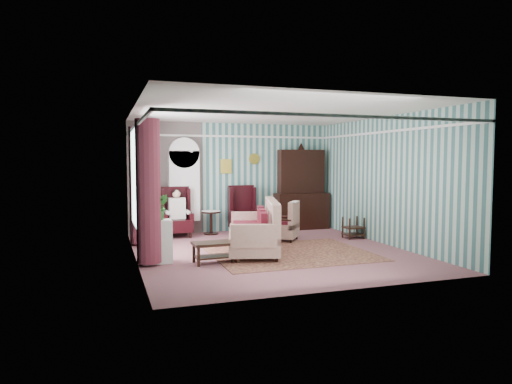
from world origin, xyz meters
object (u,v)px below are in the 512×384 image
object	(u,v)px
sofa	(253,227)
wingback_right	(244,210)
seated_woman	(177,214)
nest_table	(353,227)
plant_stand	(157,242)
round_side_table	(211,223)
floral_armchair	(282,222)
bookcase	(184,191)
wingback_left	(177,212)
dresser_hutch	(302,187)
coffee_table	(216,252)

from	to	relation	value
sofa	wingback_right	bearing A→B (deg)	3.02
seated_woman	nest_table	xyz separation A→B (m)	(4.07, -1.55, -0.32)
wingback_right	plant_stand	size ratio (longest dim) A/B	1.56
seated_woman	nest_table	distance (m)	4.37
wingback_right	round_side_table	xyz separation A→B (m)	(-0.85, 0.15, -0.33)
sofa	floral_armchair	distance (m)	1.57
bookcase	wingback_left	world-z (taller)	bookcase
sofa	floral_armchair	xyz separation A→B (m)	(1.10, 1.12, -0.09)
round_side_table	floral_armchair	xyz separation A→B (m)	(1.40, -1.42, 0.15)
wingback_left	nest_table	size ratio (longest dim) A/B	2.31
dresser_hutch	bookcase	bearing A→B (deg)	177.89
round_side_table	coffee_table	bearing A→B (deg)	-101.39
nest_table	coffee_table	world-z (taller)	nest_table
plant_stand	nest_table	bearing A→B (deg)	13.84
plant_stand	coffee_table	bearing A→B (deg)	-17.92
floral_armchair	dresser_hutch	bearing A→B (deg)	-0.80
wingback_left	seated_woman	xyz separation A→B (m)	(0.00, 0.00, -0.04)
bookcase	plant_stand	world-z (taller)	bookcase
nest_table	dresser_hutch	bearing A→B (deg)	107.39
bookcase	coffee_table	size ratio (longest dim) A/B	2.62
nest_table	bookcase	bearing A→B (deg)	153.08
wingback_right	coffee_table	xyz separation A→B (m)	(-1.50, -3.09, -0.43)
seated_woman	sofa	world-z (taller)	seated_woman
wingback_left	plant_stand	world-z (taller)	wingback_left
sofa	coffee_table	bearing A→B (deg)	142.07
sofa	wingback_left	bearing A→B (deg)	42.58
wingback_left	plant_stand	distance (m)	2.87
dresser_hutch	wingback_right	xyz separation A→B (m)	(-1.75, -0.27, -0.55)
bookcase	round_side_table	bearing A→B (deg)	-20.27
seated_woman	plant_stand	size ratio (longest dim) A/B	1.47
wingback_right	nest_table	xyz separation A→B (m)	(2.32, -1.55, -0.35)
bookcase	wingback_left	size ratio (longest dim) A/B	1.79
nest_table	plant_stand	size ratio (longest dim) A/B	0.68
seated_woman	plant_stand	distance (m)	2.87
nest_table	sofa	world-z (taller)	sofa
dresser_hutch	plant_stand	bearing A→B (deg)	-144.92
nest_table	coffee_table	distance (m)	4.12
dresser_hutch	seated_woman	bearing A→B (deg)	-175.59
dresser_hutch	wingback_left	size ratio (longest dim) A/B	1.89
bookcase	floral_armchair	size ratio (longest dim) A/B	2.51
sofa	nest_table	bearing A→B (deg)	-57.65
sofa	coffee_table	world-z (taller)	sofa
wingback_right	coffee_table	world-z (taller)	wingback_right
dresser_hutch	wingback_left	world-z (taller)	dresser_hutch
dresser_hutch	plant_stand	size ratio (longest dim) A/B	2.95
nest_table	seated_woman	bearing A→B (deg)	159.15
round_side_table	coffee_table	size ratio (longest dim) A/B	0.70
bookcase	dresser_hutch	xyz separation A→B (m)	(3.25, -0.12, 0.06)
wingback_right	seated_woman	xyz separation A→B (m)	(-1.75, 0.00, -0.04)
seated_woman	coffee_table	world-z (taller)	seated_woman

